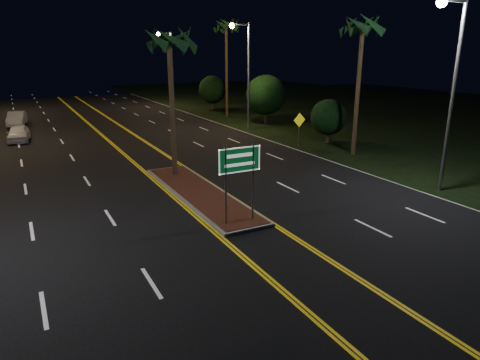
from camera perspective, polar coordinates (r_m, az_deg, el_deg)
ground at (r=15.23m, az=4.92°, el=-9.50°), size 120.00×120.00×0.00m
grass_right at (r=52.70m, az=18.05°, el=8.66°), size 40.00×110.00×0.01m
median_island at (r=20.97m, az=-5.42°, el=-1.76°), size 2.25×10.25×0.17m
highway_sign at (r=16.65m, az=-0.06°, el=1.72°), size 1.80×0.08×3.20m
streetlight_right_near at (r=22.56m, az=26.23°, el=12.40°), size 1.91×0.44×9.00m
streetlight_right_mid at (r=38.03m, az=0.62°, el=15.18°), size 1.91×0.44×9.00m
streetlight_right_far at (r=56.42m, az=-9.46°, el=15.50°), size 1.91×0.44×9.00m
palm_median at (r=23.18m, az=-9.44°, el=17.93°), size 2.40×2.40×8.30m
palm_right_near at (r=29.34m, az=16.06°, el=19.08°), size 2.40×2.40×9.30m
palm_right_far at (r=46.19m, az=-1.85°, el=19.79°), size 2.40×2.40×10.30m
shrub_near at (r=33.32m, az=11.70°, el=8.20°), size 2.70×2.70×3.30m
shrub_mid at (r=41.63m, az=3.45°, el=11.25°), size 3.78×3.78×4.62m
shrub_far at (r=52.17m, az=-3.73°, el=11.94°), size 3.24×3.24×3.96m
car_near at (r=37.45m, az=-27.47°, el=5.70°), size 2.34×4.58×1.47m
car_far at (r=45.59m, az=-27.65°, el=7.39°), size 2.57×4.82×1.53m
warning_sign at (r=31.70m, az=7.90°, el=7.31°), size 1.03×0.10×2.45m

